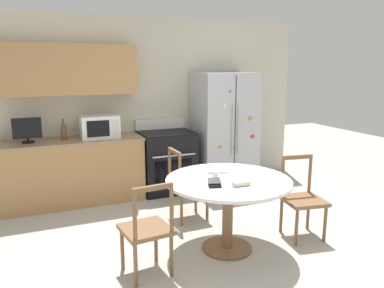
{
  "coord_description": "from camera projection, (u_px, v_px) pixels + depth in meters",
  "views": [
    {
      "loc": [
        -1.59,
        -2.98,
        1.89
      ],
      "look_at": [
        0.15,
        1.15,
        0.95
      ],
      "focal_mm": 35.0,
      "sensor_mm": 36.0,
      "label": 1
    }
  ],
  "objects": [
    {
      "name": "dining_chair_right",
      "position": [
        302.0,
        199.0,
        4.16
      ],
      "size": [
        0.48,
        0.48,
        0.9
      ],
      "rotation": [
        0.0,
        0.0,
        2.98
      ],
      "color": "brown",
      "rests_on": "ground_plane"
    },
    {
      "name": "dining_chair_left",
      "position": [
        147.0,
        230.0,
        3.38
      ],
      "size": [
        0.47,
        0.47,
        0.9
      ],
      "rotation": [
        0.0,
        0.0,
        6.4
      ],
      "color": "brown",
      "rests_on": "ground_plane"
    },
    {
      "name": "counter_bottle",
      "position": [
        64.0,
        132.0,
        5.09
      ],
      "size": [
        0.08,
        0.08,
        0.29
      ],
      "color": "brown",
      "rests_on": "kitchen_counter"
    },
    {
      "name": "kitchen_counter",
      "position": [
        70.0,
        171.0,
        5.2
      ],
      "size": [
        2.0,
        0.64,
        0.9
      ],
      "color": "#AD7F4C",
      "rests_on": "ground_plane"
    },
    {
      "name": "candle_glass",
      "position": [
        215.0,
        176.0,
        3.76
      ],
      "size": [
        0.08,
        0.08,
        0.09
      ],
      "color": "silver",
      "rests_on": "dining_table"
    },
    {
      "name": "ground_plane",
      "position": [
        223.0,
        261.0,
        3.68
      ],
      "size": [
        14.0,
        14.0,
        0.0
      ],
      "primitive_type": "plane",
      "color": "#B2ADA3"
    },
    {
      "name": "microwave",
      "position": [
        100.0,
        127.0,
        5.22
      ],
      "size": [
        0.52,
        0.36,
        0.31
      ],
      "color": "white",
      "rests_on": "kitchen_counter"
    },
    {
      "name": "oven_range",
      "position": [
        166.0,
        161.0,
        5.7
      ],
      "size": [
        0.79,
        0.68,
        1.08
      ],
      "color": "black",
      "rests_on": "ground_plane"
    },
    {
      "name": "wallet",
      "position": [
        214.0,
        183.0,
        3.55
      ],
      "size": [
        0.15,
        0.16,
        0.07
      ],
      "color": "black",
      "rests_on": "dining_table"
    },
    {
      "name": "back_wall",
      "position": [
        127.0,
        97.0,
        5.61
      ],
      "size": [
        5.2,
        0.44,
        2.6
      ],
      "color": "beige",
      "rests_on": "ground_plane"
    },
    {
      "name": "dining_chair_far",
      "position": [
        187.0,
        185.0,
        4.64
      ],
      "size": [
        0.43,
        0.43,
        0.9
      ],
      "rotation": [
        0.0,
        0.0,
        4.73
      ],
      "color": "brown",
      "rests_on": "ground_plane"
    },
    {
      "name": "countertop_tv",
      "position": [
        27.0,
        129.0,
        4.87
      ],
      "size": [
        0.36,
        0.16,
        0.33
      ],
      "color": "black",
      "rests_on": "kitchen_counter"
    },
    {
      "name": "mail_stack",
      "position": [
        217.0,
        169.0,
        4.11
      ],
      "size": [
        0.33,
        0.37,
        0.02
      ],
      "color": "white",
      "rests_on": "dining_table"
    },
    {
      "name": "dining_table",
      "position": [
        228.0,
        192.0,
        3.81
      ],
      "size": [
        1.28,
        1.28,
        0.77
      ],
      "color": "white",
      "rests_on": "ground_plane"
    },
    {
      "name": "folded_napkin",
      "position": [
        241.0,
        184.0,
        3.55
      ],
      "size": [
        0.18,
        0.06,
        0.05
      ],
      "color": "beige",
      "rests_on": "dining_table"
    },
    {
      "name": "refrigerator",
      "position": [
        224.0,
        130.0,
        5.95
      ],
      "size": [
        0.92,
        0.72,
        1.79
      ],
      "color": "#B2B5BA",
      "rests_on": "ground_plane"
    }
  ]
}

